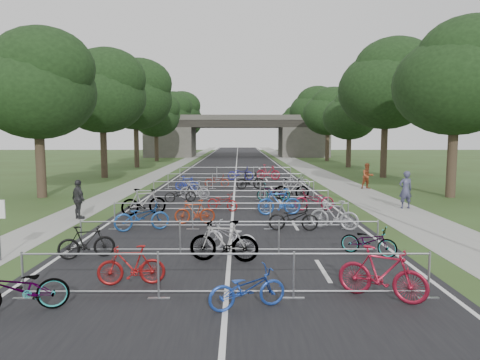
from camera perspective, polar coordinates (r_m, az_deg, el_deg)
The scene contains 56 objects.
ground at distance 10.10m, azimuth -1.85°, elevation -15.56°, with size 200.00×200.00×0.00m, color #32451D.
road at distance 59.50m, azimuth -0.45°, elevation 2.43°, with size 11.00×140.00×0.01m, color black.
sidewalk_right at distance 60.00m, azimuth 7.22°, elevation 2.41°, with size 3.00×140.00×0.01m, color gray.
sidewalk_left at distance 60.01m, azimuth -7.64°, elevation 2.41°, with size 2.00×140.00×0.01m, color gray.
lane_markings at distance 59.50m, azimuth -0.45°, elevation 2.43°, with size 0.12×140.00×0.00m, color silver.
overpass_bridge at distance 74.39m, azimuth -0.40°, elevation 5.86°, with size 31.00×8.00×7.05m.
tree_left_0 at distance 28.02m, azimuth -25.32°, elevation 11.13°, with size 6.72×6.72×10.25m.
tree_right_0 at distance 28.56m, azimuth 27.12°, elevation 11.81°, with size 7.17×7.17×10.93m.
tree_left_1 at distance 39.26m, azimuth -17.82°, elevation 10.97°, with size 7.56×7.56×11.53m.
tree_right_1 at distance 39.68m, azimuth 19.09°, elevation 11.74°, with size 8.18×8.18×12.47m.
tree_left_2 at distance 50.87m, azimuth -13.70°, elevation 10.80°, with size 8.40×8.40×12.81m.
tree_right_2 at distance 51.00m, azimuth 14.54°, elevation 8.32°, with size 6.16×6.16×9.39m.
tree_left_3 at distance 62.48m, azimuth -11.07°, elevation 8.44°, with size 6.72×6.72×10.25m.
tree_right_3 at distance 62.72m, azimuth 11.76°, elevation 8.81°, with size 7.17×7.17×10.93m.
tree_left_4 at distance 74.33m, azimuth -9.33°, elevation 8.69°, with size 7.56×7.56×11.53m.
tree_right_4 at distance 74.54m, azimuth 9.85°, elevation 9.13°, with size 8.18×8.18×12.47m.
tree_left_5 at distance 86.22m, azimuth -8.06°, elevation 8.87°, with size 8.40×8.40×12.81m.
tree_right_5 at distance 86.30m, azimuth 8.44°, elevation 7.42°, with size 6.16×6.16×9.39m.
tree_left_6 at distance 98.05m, azimuth -7.08°, elevation 7.58°, with size 6.72×6.72×10.25m.
tree_right_6 at distance 98.21m, azimuth 7.39°, elevation 7.83°, with size 7.17×7.17×10.93m.
barrier_row_0 at distance 9.91m, azimuth -1.87°, elevation -12.62°, with size 9.70×0.08×1.10m.
barrier_row_1 at distance 13.37m, azimuth -1.41°, elevation -7.69°, with size 9.70×0.08×1.10m.
barrier_row_2 at distance 16.89m, azimuth -1.15°, elevation -4.80°, with size 9.70×0.08×1.10m.
barrier_row_3 at distance 20.63m, azimuth -0.97°, elevation -2.82°, with size 9.70×0.08×1.10m.
barrier_row_4 at distance 24.59m, azimuth -0.84°, elevation -1.39°, with size 9.70×0.08×1.10m.
barrier_row_5 at distance 29.56m, azimuth -0.73°, elevation -0.15°, with size 9.70×0.08×1.10m.
barrier_row_6 at distance 35.53m, azimuth -0.64°, elevation 0.89°, with size 9.70×0.08×1.10m.
bike_0 at distance 10.27m, azimuth -27.42°, elevation -12.79°, with size 0.69×1.98×1.04m, color #A0A3A8.
bike_1 at distance 11.09m, azimuth -14.30°, elevation -11.01°, with size 0.47×1.66×1.00m, color maroon.
bike_2 at distance 9.40m, azimuth 0.97°, elevation -14.27°, with size 0.60×1.72×0.90m, color #1B3B95.
bike_3 at distance 10.35m, azimuth 18.42°, elevation -11.78°, with size 0.57×2.00×1.20m, color maroon.
bike_4 at distance 13.80m, azimuth -19.78°, elevation -7.83°, with size 0.47×1.65×0.99m, color black.
bike_5 at distance 13.72m, azimuth -1.26°, elevation -7.61°, with size 0.64×1.84×0.96m, color silver.
bike_6 at distance 12.65m, azimuth -2.16°, elevation -8.18°, with size 0.58×2.04×1.22m, color #A0A3A8.
bike_7 at distance 13.90m, azimuth 16.77°, elevation -7.81°, with size 0.60×1.72×0.90m, color #A0A3A8.
bike_8 at distance 17.10m, azimuth -12.96°, elevation -4.79°, with size 0.74×2.12×1.11m, color navy.
bike_9 at distance 17.99m, azimuth -6.05°, elevation -4.29°, with size 0.48×1.69×1.02m, color maroon.
bike_10 at distance 16.79m, azimuth 7.13°, elevation -5.06°, with size 0.67×1.91×1.01m, color black.
bike_11 at distance 17.27m, azimuth 12.45°, elevation -4.57°, with size 0.55×1.94×1.17m, color #9B9DA2.
bike_12 at distance 20.33m, azimuth -12.71°, elevation -2.87°, with size 0.59×2.09×1.25m, color #A0A3A8.
bike_13 at distance 21.03m, azimuth -2.37°, elevation -2.95°, with size 0.59×1.68×0.88m, color maroon.
bike_14 at distance 19.98m, azimuth 5.25°, elevation -2.94°, with size 0.58×2.04×1.23m, color #1D499F.
bike_15 at distance 21.41m, azimuth 9.88°, elevation -2.66°, with size 0.69×1.98×1.04m, color maroon.
bike_16 at distance 23.83m, azimuth -7.97°, elevation -1.90°, with size 0.61×1.75×0.92m, color black.
bike_17 at distance 24.78m, azimuth -6.08°, elevation -1.36°, with size 0.52×1.83×1.10m, color #95949B.
bike_18 at distance 24.33m, azimuth 4.51°, elevation -1.60°, with size 0.67×1.91×1.00m, color #A0A3A8.
bike_19 at distance 24.92m, azimuth 6.88°, elevation -1.20°, with size 0.57×2.02×1.21m, color #A0A3A8.
bike_20 at distance 28.88m, azimuth -7.08°, elevation -0.44°, with size 0.46×1.64×0.98m, color #1B2C96.
bike_21 at distance 30.60m, azimuth -3.11°, elevation -0.10°, with size 0.61×1.76×0.92m, color maroon.
bike_22 at distance 29.34m, azimuth 1.36°, elevation -0.09°, with size 0.56×1.99×1.20m, color black.
bike_23 at distance 30.11m, azimuth 7.49°, elevation -0.10°, with size 0.71×2.04×1.07m, color gray.
bike_26 at distance 35.34m, azimuth 0.06°, elevation 0.88°, with size 0.74×2.12×1.11m, color navy.
bike_27 at distance 35.72m, azimuth 3.76°, elevation 1.04°, with size 0.59×2.10×1.26m, color maroon.
pedestrian_a at distance 23.18m, azimuth 21.21°, elevation -1.24°, with size 0.70×0.46×1.91m, color #3A3B57.
pedestrian_b at distance 30.83m, azimuth 16.63°, elevation 0.49°, with size 0.86×0.67×1.77m, color brown.
pedestrian_c at distance 20.20m, azimuth -20.73°, elevation -2.45°, with size 1.03×0.43×1.75m, color #2A2A2C.
Camera 1 is at (0.29, -9.39, 3.71)m, focal length 32.00 mm.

